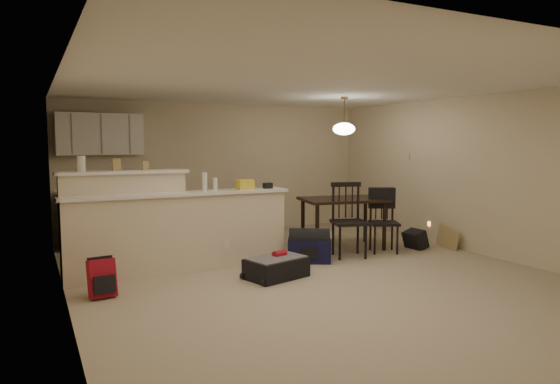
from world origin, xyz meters
TOP-DOWN VIEW (x-y plane):
  - room at (0.00, 0.00)m, footprint 7.00×7.02m
  - breakfast_bar at (-1.76, 0.98)m, footprint 3.08×0.58m
  - upper_cabinets at (-2.20, 3.32)m, footprint 1.40×0.34m
  - kitchen_counter at (-2.00, 3.19)m, footprint 1.80×0.60m
  - thermostat at (2.98, 1.55)m, footprint 0.02×0.12m
  - jar at (-2.71, 1.12)m, footprint 0.10×0.10m
  - cereal_box at (-2.28, 1.12)m, footprint 0.10×0.07m
  - small_box at (-1.91, 1.12)m, footprint 0.08×0.06m
  - bottle_a at (-1.16, 0.90)m, footprint 0.07×0.07m
  - bottle_b at (-1.01, 0.90)m, footprint 0.06×0.06m
  - bag_lump at (-0.56, 0.90)m, footprint 0.22×0.18m
  - pouch at (-0.20, 0.90)m, footprint 0.12×0.10m
  - dining_table at (1.33, 1.20)m, footprint 1.49×1.14m
  - pendant_lamp at (1.33, 1.20)m, footprint 0.36×0.36m
  - dining_chair_near at (1.05, 0.61)m, footprint 0.62×0.60m
  - dining_chair_far at (1.73, 0.63)m, footprint 0.58×0.57m
  - suitcase at (-0.48, 0.05)m, footprint 0.87×0.68m
  - red_backpack at (-2.62, 0.22)m, footprint 0.31×0.21m
  - navy_duffel at (0.34, 0.61)m, footprint 0.71×0.60m
  - black_daypack at (2.38, 0.61)m, footprint 0.25×0.35m
  - cardboard_sheet at (2.85, 0.36)m, footprint 0.04×0.47m

SIDE VIEW (x-z plane):
  - suitcase at x=-0.48m, z-range 0.00..0.26m
  - black_daypack at x=2.38m, z-range 0.00..0.30m
  - navy_duffel at x=0.34m, z-range 0.00..0.34m
  - cardboard_sheet at x=2.85m, z-range 0.00..0.36m
  - red_backpack at x=-2.62m, z-range 0.00..0.43m
  - kitchen_counter at x=-2.00m, z-range 0.00..0.90m
  - dining_chair_far at x=1.73m, z-range 0.00..1.01m
  - dining_chair_near at x=1.05m, z-range 0.00..1.14m
  - breakfast_bar at x=-1.76m, z-range -0.09..1.30m
  - dining_table at x=1.33m, z-range 0.32..1.16m
  - pouch at x=-0.20m, z-range 1.09..1.17m
  - bag_lump at x=-0.56m, z-range 1.09..1.23m
  - bottle_b at x=-1.01m, z-range 1.09..1.27m
  - bottle_a at x=-1.16m, z-range 1.09..1.35m
  - room at x=0.00m, z-range 0.00..2.50m
  - small_box at x=-1.91m, z-range 1.39..1.51m
  - cereal_box at x=-2.28m, z-range 1.39..1.55m
  - jar at x=-2.71m, z-range 1.39..1.59m
  - thermostat at x=2.98m, z-range 1.44..1.56m
  - upper_cabinets at x=-2.20m, z-range 1.55..2.25m
  - pendant_lamp at x=1.33m, z-range 1.68..2.30m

